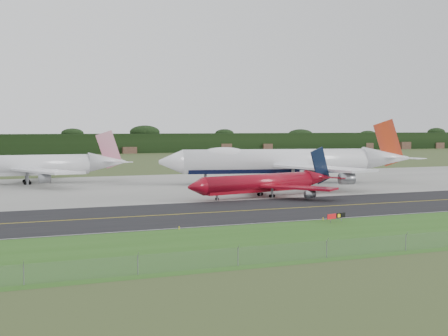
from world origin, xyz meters
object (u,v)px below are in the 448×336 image
(jet_ba_747, at_px, (284,162))
(jet_star_tail, at_px, (26,166))
(jet_red_737, at_px, (266,183))
(taxiway_sign, at_px, (336,216))

(jet_ba_747, height_order, jet_star_tail, jet_ba_747)
(jet_ba_747, relative_size, jet_red_737, 1.77)
(jet_red_737, bearing_deg, jet_ba_747, 55.57)
(jet_red_737, distance_m, jet_star_tail, 74.13)
(jet_ba_747, bearing_deg, taxiway_sign, -110.26)
(jet_ba_747, relative_size, taxiway_sign, 17.15)
(jet_red_737, height_order, taxiway_sign, jet_red_737)
(jet_star_tail, xyz_separation_m, taxiway_sign, (43.99, -94.88, -4.07))
(jet_star_tail, height_order, taxiway_sign, jet_star_tail)
(jet_ba_747, xyz_separation_m, jet_red_737, (-19.50, -28.44, -3.21))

